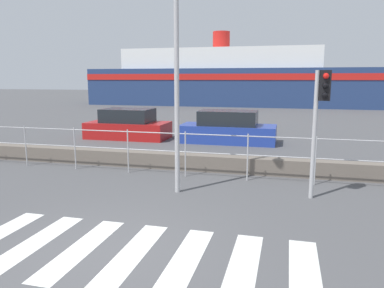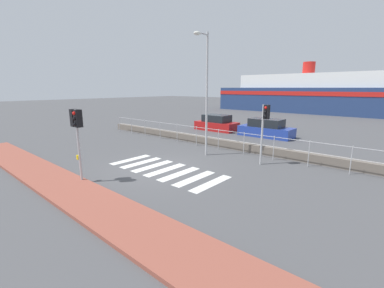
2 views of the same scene
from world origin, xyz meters
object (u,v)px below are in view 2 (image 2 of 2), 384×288
traffic_light_far (265,121)px  traffic_light_near (77,126)px  parked_car_red (217,124)px  parked_car_blue (266,129)px  ferry_boat (330,97)px  streetlamp (205,82)px

traffic_light_far → traffic_light_near: bearing=-122.1°
traffic_light_near → traffic_light_far: (4.46, 7.11, -0.13)m
traffic_light_far → parked_car_red: bearing=137.7°
traffic_light_far → parked_car_red: size_ratio=0.78×
traffic_light_near → parked_car_blue: bearing=85.2°
traffic_light_far → ferry_boat: size_ratio=0.08×
streetlamp → parked_car_blue: size_ratio=1.59×
traffic_light_far → streetlamp: (-3.32, -0.50, 1.87)m
traffic_light_near → traffic_light_far: 8.40m
ferry_boat → parked_car_blue: (1.15, -24.13, -1.90)m
ferry_boat → traffic_light_near: bearing=-90.1°
ferry_boat → parked_car_red: size_ratio=9.50×
streetlamp → ferry_boat: size_ratio=0.18×
streetlamp → ferry_boat: 32.01m
traffic_light_near → parked_car_red: traffic_light_near is taller
parked_car_red → parked_car_blue: (4.78, 0.00, 0.00)m
traffic_light_near → ferry_boat: (0.05, 38.56, 0.18)m
traffic_light_near → traffic_light_far: traffic_light_far is taller
ferry_boat → parked_car_blue: bearing=-87.3°
ferry_boat → parked_car_blue: ferry_boat is taller
streetlamp → parked_car_red: size_ratio=1.73×
parked_car_red → parked_car_blue: size_ratio=0.92×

